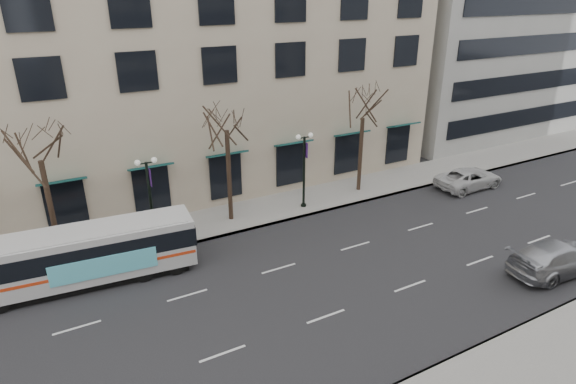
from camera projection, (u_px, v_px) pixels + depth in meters
ground at (300, 291)px, 23.64m from camera, size 160.00×160.00×0.00m
sidewalk_far at (298, 203)px, 33.08m from camera, size 80.00×4.00×0.15m
building_hotel at (133, 13)px, 34.97m from camera, size 40.00×20.00×24.00m
tree_far_left at (37, 142)px, 23.67m from camera, size 3.60×3.60×8.34m
tree_far_mid at (226, 115)px, 28.02m from camera, size 3.60×3.60×8.55m
tree_far_right at (364, 104)px, 32.64m from camera, size 3.60×3.60×8.06m
lamp_post_left at (150, 197)px, 26.88m from camera, size 1.22×0.45×5.21m
lamp_post_right at (304, 167)px, 31.31m from camera, size 1.22×0.45×5.21m
city_bus at (84, 255)px, 23.69m from camera, size 10.99×3.32×2.94m
silver_car at (558, 257)px, 24.93m from camera, size 5.95×2.80×1.68m
white_pickup at (469, 178)px, 35.51m from camera, size 5.33×2.47×1.48m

